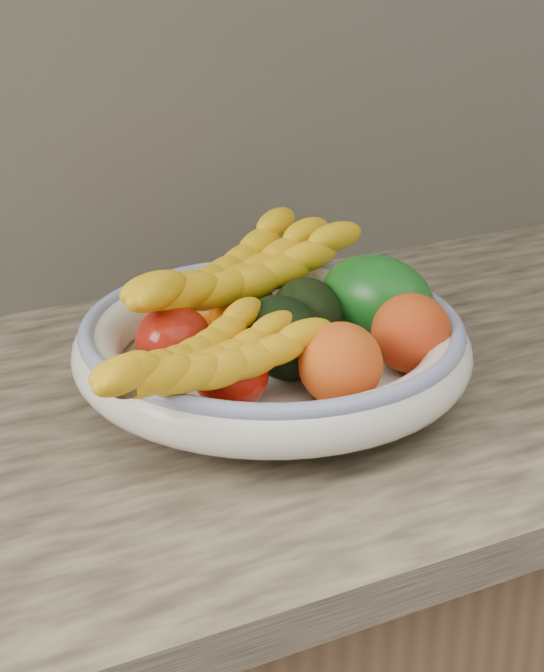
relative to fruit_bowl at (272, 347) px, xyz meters
The scene contains 13 objects.
fruit_bowl is the anchor object (origin of this frame).
clementine_back_left 0.10m from the fruit_bowl, 101.73° to the left, with size 0.05×0.05×0.04m, color orange.
clementine_back_right 0.10m from the fruit_bowl, 76.92° to the left, with size 0.05×0.05×0.05m, color orange.
clementine_back_mid 0.07m from the fruit_bowl, 97.09° to the left, with size 0.05×0.05×0.04m, color orange.
tomato_left 0.10m from the fruit_bowl, 161.81° to the left, with size 0.07×0.07×0.07m, color #9E180D.
tomato_near_left 0.10m from the fruit_bowl, 137.95° to the right, with size 0.07×0.07×0.06m, color #B21309.
avocado_center 0.02m from the fruit_bowl, 75.88° to the right, with size 0.08×0.11×0.08m, color black.
avocado_right 0.06m from the fruit_bowl, 26.88° to the left, with size 0.07×0.10×0.07m, color black.
green_mango 0.13m from the fruit_bowl, ahead, with size 0.08×0.12×0.09m, color #0F5414.
peach_front 0.10m from the fruit_bowl, 77.59° to the right, with size 0.08×0.08×0.08m, color orange.
peach_right 0.14m from the fruit_bowl, 31.23° to the right, with size 0.08×0.08×0.08m, color orange.
banana_bunch_back 0.09m from the fruit_bowl, 89.47° to the left, with size 0.33×0.12×0.09m, color yellow, non-canonical shape.
banana_bunch_front 0.14m from the fruit_bowl, 142.28° to the right, with size 0.26×0.11×0.07m, color yellow, non-canonical shape.
Camera 1 is at (-0.41, 0.84, 1.36)m, focal length 55.00 mm.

